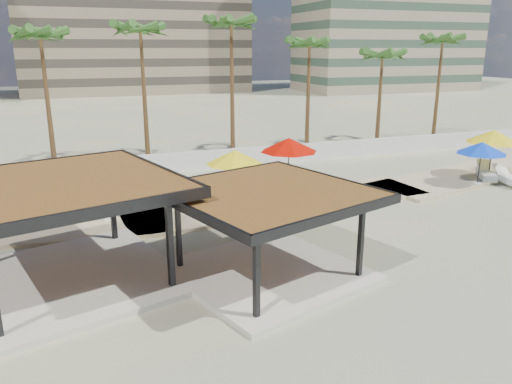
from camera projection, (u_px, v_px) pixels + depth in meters
ground at (306, 263)px, 18.59m from camera, size 200.00×200.00×0.00m
promenade at (277, 200)px, 26.15m from camera, size 44.45×7.97×0.24m
boundary_wall at (201, 160)px, 32.85m from camera, size 56.00×0.30×1.20m
building_mid at (133, 8)px, 86.25m from camera, size 38.00×16.00×30.40m
pavilion_central at (268, 225)px, 17.12m from camera, size 7.79×7.79×3.15m
pavilion_west at (63, 223)px, 16.46m from camera, size 8.82×8.82×3.63m
umbrella_b at (235, 157)px, 25.01m from camera, size 3.87×3.87×2.62m
umbrella_c at (289, 145)px, 27.26m from camera, size 3.68×3.68×2.81m
umbrella_d at (482, 148)px, 27.97m from camera, size 3.60×3.60×2.46m
umbrella_e at (494, 137)px, 29.70m from camera, size 3.75×3.75×2.85m
lounger_a at (98, 211)px, 23.35m from camera, size 1.66×2.26×0.83m
lounger_b at (325, 199)px, 25.11m from camera, size 1.29×2.53×0.91m
lounger_c at (508, 179)px, 29.01m from camera, size 1.19×2.43×0.88m
lounger_d at (486, 174)px, 30.00m from camera, size 1.91×2.43×0.90m
palm_c at (41, 40)px, 29.65m from camera, size 3.00×3.00×9.33m
palm_d at (141, 35)px, 32.26m from camera, size 3.00×3.00×9.72m
palm_e at (231, 29)px, 33.67m from camera, size 3.00×3.00×10.18m
palm_f at (309, 48)px, 36.19m from camera, size 3.00×3.00×8.86m
palm_g at (382, 58)px, 38.03m from camera, size 3.00×3.00×8.04m
palm_h at (442, 44)px, 40.27m from camera, size 3.00×3.00×9.17m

